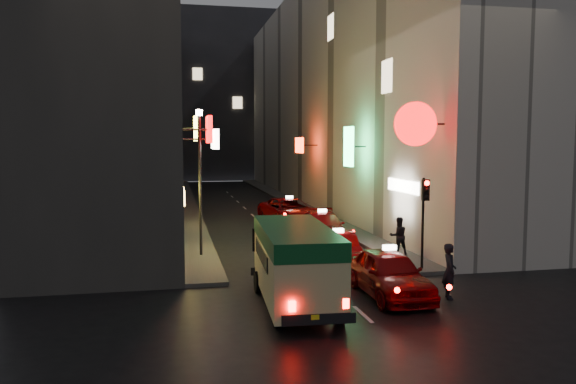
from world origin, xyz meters
TOP-DOWN VIEW (x-y plane):
  - ground at (0.00, 0.00)m, footprint 120.00×120.00m
  - building_left at (-8.00, 33.99)m, footprint 7.59×52.00m
  - building_right at (8.00, 33.99)m, footprint 8.04×52.00m
  - building_far at (0.00, 66.00)m, footprint 30.00×10.00m
  - sidewalk_left at (-4.25, 34.00)m, footprint 1.50×52.00m
  - sidewalk_right at (4.25, 34.00)m, footprint 1.50×52.00m
  - minibus at (-1.76, 5.19)m, footprint 2.32×5.81m
  - taxi_near at (1.47, 5.67)m, footprint 2.29×5.57m
  - taxi_second at (1.20, 10.47)m, footprint 2.50×5.08m
  - taxi_third at (1.95, 15.70)m, footprint 2.90×5.73m
  - taxi_far at (1.63, 22.19)m, footprint 3.23×6.02m
  - pedestrian_crossing at (3.27, 5.05)m, footprint 0.58×0.75m
  - pedestrian_sidewalk at (4.17, 11.31)m, footprint 0.71×0.46m
  - traffic_light at (4.00, 8.47)m, footprint 0.26×0.43m
  - lamp_post at (-4.20, 13.00)m, footprint 0.28×0.28m

SIDE VIEW (x-z plane):
  - ground at x=0.00m, z-range 0.00..0.00m
  - sidewalk_left at x=-4.25m, z-range 0.00..0.15m
  - sidewalk_right at x=4.25m, z-range 0.00..0.15m
  - taxi_second at x=1.20m, z-range -0.08..1.65m
  - taxi_third at x=1.95m, z-range -0.08..1.84m
  - taxi_near at x=1.47m, z-range -0.08..1.86m
  - taxi_far at x=1.63m, z-range -0.08..1.90m
  - pedestrian_crossing at x=3.27m, z-range 0.00..2.02m
  - pedestrian_sidewalk at x=4.17m, z-range 0.15..2.00m
  - minibus at x=-1.76m, z-range 0.32..2.78m
  - traffic_light at x=4.00m, z-range 0.94..4.44m
  - lamp_post at x=-4.20m, z-range 0.61..6.84m
  - building_left at x=-8.00m, z-range 0.00..18.00m
  - building_right at x=8.00m, z-range 0.00..18.00m
  - building_far at x=0.00m, z-range 0.00..22.00m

